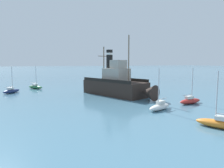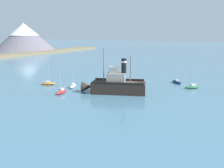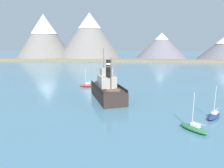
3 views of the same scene
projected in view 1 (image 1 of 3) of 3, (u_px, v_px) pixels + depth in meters
name	position (u px, v px, depth m)	size (l,w,h in m)	color
ground_plane	(102.00, 93.00, 36.33)	(600.00, 600.00, 0.00)	#477289
old_tugboat	(117.00, 85.00, 34.05)	(8.49, 14.64, 9.90)	#2D231E
sailboat_white	(160.00, 106.00, 23.54)	(3.93, 2.46, 4.90)	white
sailboat_red	(190.00, 101.00, 27.10)	(3.92, 1.63, 4.90)	#B22823
sailboat_orange	(220.00, 123.00, 17.01)	(2.83, 3.85, 4.90)	orange
sailboat_navy	(11.00, 91.00, 36.60)	(3.25, 3.64, 4.90)	navy
sailboat_green	(35.00, 87.00, 42.62)	(3.31, 3.60, 4.90)	#286B3D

